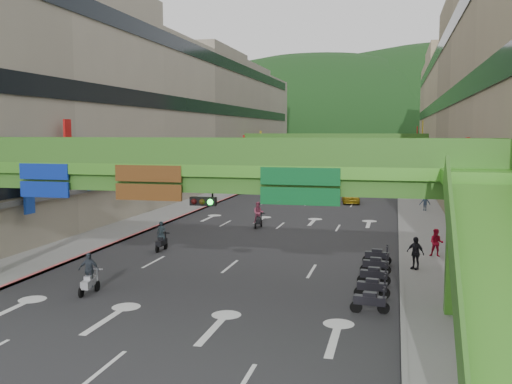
# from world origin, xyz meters

# --- Properties ---
(ground) EXTENTS (320.00, 320.00, 0.00)m
(ground) POSITION_xyz_m (0.00, 0.00, 0.00)
(ground) COLOR black
(ground) RESTS_ON ground
(road_slab) EXTENTS (18.00, 140.00, 0.02)m
(road_slab) POSITION_xyz_m (0.00, 50.00, 0.01)
(road_slab) COLOR #28282B
(road_slab) RESTS_ON ground
(sidewalk_left) EXTENTS (4.00, 140.00, 0.15)m
(sidewalk_left) POSITION_xyz_m (-11.00, 50.00, 0.07)
(sidewalk_left) COLOR gray
(sidewalk_left) RESTS_ON ground
(sidewalk_right) EXTENTS (4.00, 140.00, 0.15)m
(sidewalk_right) POSITION_xyz_m (11.00, 50.00, 0.07)
(sidewalk_right) COLOR gray
(sidewalk_right) RESTS_ON ground
(curb_left) EXTENTS (0.20, 140.00, 0.18)m
(curb_left) POSITION_xyz_m (-9.10, 50.00, 0.09)
(curb_left) COLOR #CC5959
(curb_left) RESTS_ON ground
(curb_right) EXTENTS (0.20, 140.00, 0.18)m
(curb_right) POSITION_xyz_m (9.10, 50.00, 0.09)
(curb_right) COLOR gray
(curb_right) RESTS_ON ground
(building_row_left) EXTENTS (12.80, 95.00, 19.00)m
(building_row_left) POSITION_xyz_m (-18.93, 50.00, 9.46)
(building_row_left) COLOR #9E937F
(building_row_left) RESTS_ON ground
(building_row_right) EXTENTS (12.80, 95.00, 19.00)m
(building_row_right) POSITION_xyz_m (18.93, 50.00, 9.46)
(building_row_right) COLOR gray
(building_row_right) RESTS_ON ground
(overpass_near) EXTENTS (28.00, 12.27, 7.10)m
(overpass_near) POSITION_xyz_m (0.93, 5.38, 5.21)
(overpass_near) COLOR #4C9E2D
(overpass_near) RESTS_ON ground
(overpass_far) EXTENTS (28.00, 2.20, 7.10)m
(overpass_far) POSITION_xyz_m (0.00, 65.00, 5.40)
(overpass_far) COLOR #4C9E2D
(overpass_far) RESTS_ON ground
(hill_left) EXTENTS (168.00, 140.00, 112.00)m
(hill_left) POSITION_xyz_m (-15.00, 160.00, 0.00)
(hill_left) COLOR #1C4419
(hill_left) RESTS_ON ground
(hill_right) EXTENTS (208.00, 176.00, 128.00)m
(hill_right) POSITION_xyz_m (25.00, 180.00, 0.00)
(hill_right) COLOR #1C4419
(hill_right) RESTS_ON ground
(bunting_string) EXTENTS (26.00, 0.36, 0.47)m
(bunting_string) POSITION_xyz_m (0.00, 30.00, 5.96)
(bunting_string) COLOR black
(bunting_string) RESTS_ON ground
(scooter_rider_near) EXTENTS (0.61, 1.60, 1.87)m
(scooter_rider_near) POSITION_xyz_m (-5.27, 14.93, 0.85)
(scooter_rider_near) COLOR black
(scooter_rider_near) RESTS_ON ground
(scooter_rider_mid) EXTENTS (0.91, 1.59, 2.01)m
(scooter_rider_mid) POSITION_xyz_m (-1.46, 24.71, 1.03)
(scooter_rider_mid) COLOR black
(scooter_rider_mid) RESTS_ON ground
(scooter_rider_left) EXTENTS (0.98, 1.59, 1.93)m
(scooter_rider_left) POSITION_xyz_m (-4.70, 5.36, 0.95)
(scooter_rider_left) COLOR #94949C
(scooter_rider_left) RESTS_ON ground
(scooter_rider_far) EXTENTS (0.84, 1.60, 1.93)m
(scooter_rider_far) POSITION_xyz_m (-5.56, 46.38, 0.97)
(scooter_rider_far) COLOR maroon
(scooter_rider_far) RESTS_ON ground
(parked_scooter_row) EXTENTS (1.60, 9.38, 1.08)m
(parked_scooter_row) POSITION_xyz_m (7.80, 10.00, 0.52)
(parked_scooter_row) COLOR black
(parked_scooter_row) RESTS_ON ground
(car_silver) EXTENTS (1.82, 4.28, 1.37)m
(car_silver) POSITION_xyz_m (-4.26, 53.58, 0.69)
(car_silver) COLOR #B4B5BB
(car_silver) RESTS_ON ground
(car_yellow) EXTENTS (2.27, 4.47, 1.46)m
(car_yellow) POSITION_xyz_m (4.25, 41.84, 0.73)
(car_yellow) COLOR gold
(car_yellow) RESTS_ON ground
(pedestrian_red) EXTENTS (0.87, 0.73, 1.62)m
(pedestrian_red) POSITION_xyz_m (11.09, 16.67, 0.81)
(pedestrian_red) COLOR #B90F29
(pedestrian_red) RESTS_ON ground
(pedestrian_dark) EXTENTS (1.08, 0.92, 1.73)m
(pedestrian_dark) POSITION_xyz_m (9.80, 13.24, 0.86)
(pedestrian_dark) COLOR black
(pedestrian_dark) RESTS_ON ground
(pedestrian_blue) EXTENTS (0.76, 0.54, 1.54)m
(pedestrian_blue) POSITION_xyz_m (11.39, 36.66, 0.77)
(pedestrian_blue) COLOR #2C3B54
(pedestrian_blue) RESTS_ON ground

